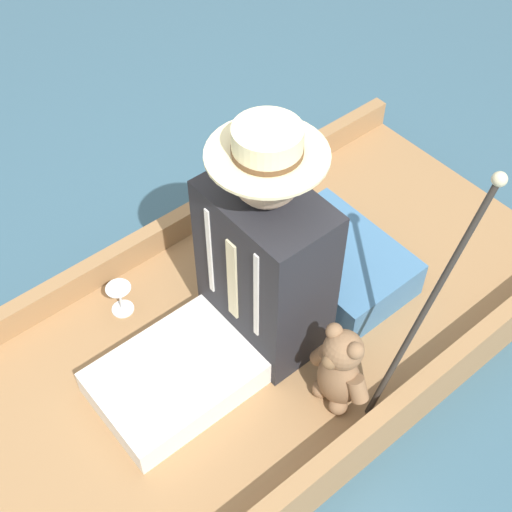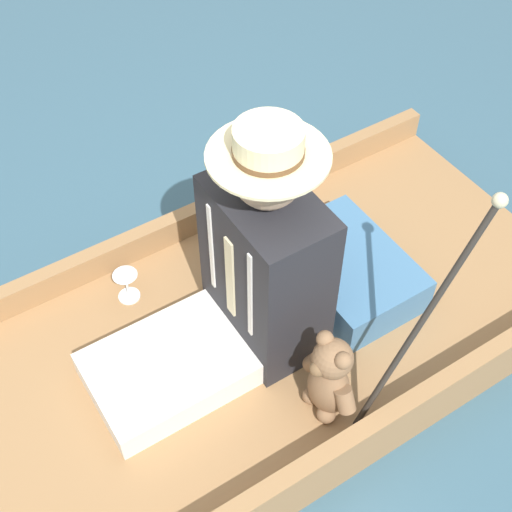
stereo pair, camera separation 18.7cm
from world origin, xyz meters
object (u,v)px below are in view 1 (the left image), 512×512
(teddy_bear, at_px, (339,370))
(wine_glass, at_px, (119,294))
(seated_person, at_px, (247,279))
(walking_cane, at_px, (439,287))

(teddy_bear, bearing_deg, wine_glass, 24.61)
(seated_person, height_order, walking_cane, seated_person)
(wine_glass, height_order, walking_cane, walking_cane)
(teddy_bear, distance_m, walking_cane, 0.44)
(teddy_bear, relative_size, walking_cane, 0.42)
(seated_person, distance_m, wine_glass, 0.54)
(seated_person, bearing_deg, wine_glass, 31.40)
(teddy_bear, height_order, walking_cane, walking_cane)
(teddy_bear, distance_m, wine_glass, 0.85)
(teddy_bear, bearing_deg, walking_cane, -113.58)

